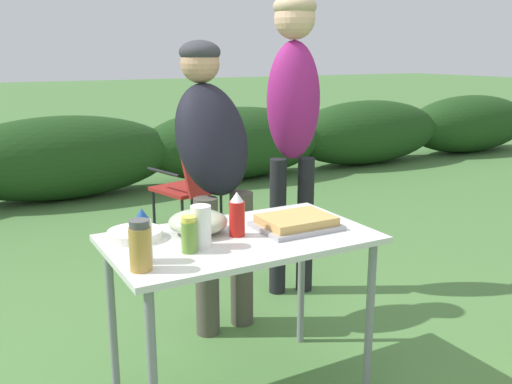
{
  "coord_description": "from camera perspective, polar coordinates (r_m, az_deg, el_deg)",
  "views": [
    {
      "loc": [
        -1.04,
        -2.02,
        1.49
      ],
      "look_at": [
        0.14,
        0.11,
        0.89
      ],
      "focal_mm": 40.0,
      "sensor_mm": 36.0,
      "label": 1
    }
  ],
  "objects": [
    {
      "name": "mixing_bowl",
      "position": [
        2.43,
        -5.82,
        -3.0
      ],
      "size": [
        0.25,
        0.25,
        0.1
      ],
      "primitive_type": "ellipsoid",
      "color": "#ADBC99",
      "rests_on": "folding_table"
    },
    {
      "name": "ketchup_bottle",
      "position": [
        2.37,
        -1.92,
        -2.32
      ],
      "size": [
        0.07,
        0.07,
        0.19
      ],
      "color": "red",
      "rests_on": "folding_table"
    },
    {
      "name": "mayo_bottle",
      "position": [
        2.11,
        -11.24,
        -4.4
      ],
      "size": [
        0.07,
        0.07,
        0.2
      ],
      "color": "silver",
      "rests_on": "folding_table"
    },
    {
      "name": "paper_cup_stack",
      "position": [
        2.24,
        -5.52,
        -3.45
      ],
      "size": [
        0.08,
        0.08,
        0.17
      ],
      "primitive_type": "cylinder",
      "color": "white",
      "rests_on": "folding_table"
    },
    {
      "name": "standing_person_in_red_jacket",
      "position": [
        3.04,
        -4.31,
        3.61
      ],
      "size": [
        0.44,
        0.52,
        1.55
      ],
      "rotation": [
        0.0,
        0.0,
        0.08
      ],
      "color": "#4C473D",
      "rests_on": "ground"
    },
    {
      "name": "shrub_hedge",
      "position": [
        6.21,
        -18.81,
        3.26
      ],
      "size": [
        14.4,
        0.9,
        0.86
      ],
      "color": "#1E4219",
      "rests_on": "ground"
    },
    {
      "name": "plate_stack",
      "position": [
        2.4,
        -12.0,
        -4.16
      ],
      "size": [
        0.23,
        0.23,
        0.04
      ],
      "primitive_type": "cylinder",
      "color": "white",
      "rests_on": "folding_table"
    },
    {
      "name": "relish_jar",
      "position": [
        2.2,
        -6.71,
        -4.27
      ],
      "size": [
        0.06,
        0.06,
        0.14
      ],
      "color": "olive",
      "rests_on": "folding_table"
    },
    {
      "name": "camp_chair_green_behind_table",
      "position": [
        4.66,
        -6.15,
        1.08
      ],
      "size": [
        0.6,
        0.69,
        0.83
      ],
      "rotation": [
        0.0,
        0.0,
        0.26
      ],
      "color": "maroon",
      "rests_on": "ground"
    },
    {
      "name": "standing_person_in_olive_jacket",
      "position": [
        3.42,
        3.75,
        8.54
      ],
      "size": [
        0.37,
        0.31,
        1.81
      ],
      "rotation": [
        0.0,
        0.0,
        -0.3
      ],
      "color": "black",
      "rests_on": "ground"
    },
    {
      "name": "spice_jar",
      "position": [
        2.04,
        -11.5,
        -5.31
      ],
      "size": [
        0.08,
        0.08,
        0.18
      ],
      "color": "#B2893D",
      "rests_on": "folding_table"
    },
    {
      "name": "food_tray",
      "position": [
        2.49,
        4.05,
        -3.07
      ],
      "size": [
        0.34,
        0.27,
        0.06
      ],
      "color": "#9E9EA3",
      "rests_on": "folding_table"
    },
    {
      "name": "folding_table",
      "position": [
        2.42,
        -1.57,
        -6.15
      ],
      "size": [
        1.1,
        0.64,
        0.74
      ],
      "color": "silver",
      "rests_on": "ground"
    }
  ]
}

